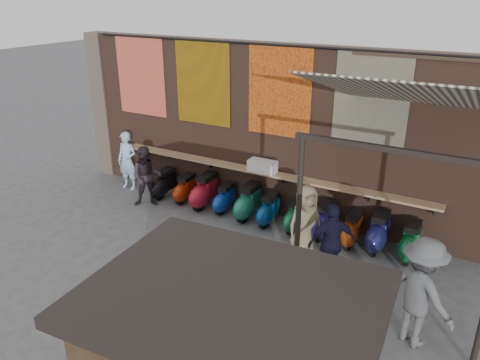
{
  "coord_description": "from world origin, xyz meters",
  "views": [
    {
      "loc": [
        4.53,
        -6.81,
        5.11
      ],
      "look_at": [
        0.03,
        1.2,
        1.31
      ],
      "focal_mm": 35.0,
      "sensor_mm": 36.0,
      "label": 1
    }
  ],
  "objects": [
    {
      "name": "ground",
      "position": [
        0.0,
        0.0,
        0.0
      ],
      "size": [
        70.0,
        70.0,
        0.0
      ],
      "primitive_type": "plane",
      "color": "#474749",
      "rests_on": "ground"
    },
    {
      "name": "brick_wall",
      "position": [
        0.0,
        2.7,
        2.0
      ],
      "size": [
        10.0,
        0.4,
        4.0
      ],
      "primitive_type": "cube",
      "color": "brown",
      "rests_on": "ground"
    },
    {
      "name": "pier_left",
      "position": [
        -5.2,
        2.7,
        2.0
      ],
      "size": [
        0.5,
        0.5,
        4.0
      ],
      "primitive_type": "cube",
      "color": "#4C4238",
      "rests_on": "ground"
    },
    {
      "name": "eating_counter",
      "position": [
        0.0,
        2.33,
        1.1
      ],
      "size": [
        8.0,
        0.32,
        0.05
      ],
      "primitive_type": "cube",
      "color": "#9E7A51",
      "rests_on": "brick_wall"
    },
    {
      "name": "shelf_box",
      "position": [
        0.01,
        2.3,
        1.26
      ],
      "size": [
        0.65,
        0.33,
        0.27
      ],
      "primitive_type": "cube",
      "color": "white",
      "rests_on": "eating_counter"
    },
    {
      "name": "tapestry_redgold",
      "position": [
        -3.6,
        2.48,
        3.0
      ],
      "size": [
        1.5,
        0.02,
        2.0
      ],
      "primitive_type": "cube",
      "color": "#9F173B",
      "rests_on": "brick_wall"
    },
    {
      "name": "tapestry_sun",
      "position": [
        -1.7,
        2.48,
        3.0
      ],
      "size": [
        1.5,
        0.02,
        2.0
      ],
      "primitive_type": "cube",
      "color": "#CB890B",
      "rests_on": "brick_wall"
    },
    {
      "name": "tapestry_orange",
      "position": [
        0.3,
        2.48,
        3.0
      ],
      "size": [
        1.5,
        0.02,
        2.0
      ],
      "primitive_type": "cube",
      "color": "#CA5919",
      "rests_on": "brick_wall"
    },
    {
      "name": "tapestry_multi",
      "position": [
        2.3,
        2.48,
        3.0
      ],
      "size": [
        1.5,
        0.02,
        2.0
      ],
      "primitive_type": "cube",
      "color": "#205D77",
      "rests_on": "brick_wall"
    },
    {
      "name": "hang_rail",
      "position": [
        0.0,
        2.47,
        3.98
      ],
      "size": [
        9.5,
        0.06,
        0.06
      ],
      "primitive_type": "cylinder",
      "rotation": [
        0.0,
        1.57,
        0.0
      ],
      "color": "black",
      "rests_on": "brick_wall"
    },
    {
      "name": "scooter_stool_0",
      "position": [
        -2.68,
        2.02,
        0.37
      ],
      "size": [
        0.35,
        0.78,
        0.74
      ],
      "primitive_type": null,
      "color": "black",
      "rests_on": "ground"
    },
    {
      "name": "scooter_stool_1",
      "position": [
        -2.04,
        2.05,
        0.34
      ],
      "size": [
        0.32,
        0.72,
        0.68
      ],
      "primitive_type": null,
      "color": "maroon",
      "rests_on": "ground"
    },
    {
      "name": "scooter_stool_2",
      "position": [
        -1.42,
        2.01,
        0.42
      ],
      "size": [
        0.4,
        0.89,
        0.84
      ],
      "primitive_type": null,
      "color": "#A71626",
      "rests_on": "ground"
    },
    {
      "name": "scooter_stool_3",
      "position": [
        -0.85,
        2.03,
        0.34
      ],
      "size": [
        0.32,
        0.72,
        0.68
      ],
      "primitive_type": null,
      "color": "#0E349A",
      "rests_on": "ground"
    },
    {
      "name": "scooter_stool_4",
      "position": [
        -0.18,
        2.0,
        0.41
      ],
      "size": [
        0.39,
        0.87,
        0.82
      ],
      "primitive_type": null,
      "color": "#1A6B52",
      "rests_on": "ground"
    },
    {
      "name": "scooter_stool_5",
      "position": [
        0.37,
        1.96,
        0.35
      ],
      "size": [
        0.34,
        0.75,
        0.71
      ],
      "primitive_type": null,
      "color": "navy",
      "rests_on": "ground"
    },
    {
      "name": "scooter_stool_6",
      "position": [
        1.04,
        1.99,
        0.37
      ],
      "size": [
        0.35,
        0.78,
        0.74
      ],
      "primitive_type": null,
      "color": "#11552F",
      "rests_on": "ground"
    },
    {
      "name": "scooter_stool_7",
      "position": [
        1.68,
        2.03,
        0.39
      ],
      "size": [
        0.37,
        0.82,
        0.78
      ],
      "primitive_type": null,
      "color": "#1A1347",
      "rests_on": "ground"
    },
    {
      "name": "scooter_stool_8",
      "position": [
        2.32,
        1.97,
        0.36
      ],
      "size": [
        0.34,
        0.75,
        0.72
      ],
      "primitive_type": null,
      "color": "#8F340D",
      "rests_on": "ground"
    },
    {
      "name": "scooter_stool_9",
      "position": [
        2.86,
        2.03,
        0.41
      ],
      "size": [
        0.39,
        0.86,
        0.81
      ],
      "primitive_type": null,
      "color": "#171B53",
      "rests_on": "ground"
    },
    {
      "name": "scooter_stool_10",
      "position": [
        3.51,
        1.99,
        0.38
      ],
      "size": [
        0.36,
        0.81,
        0.77
      ],
      "primitive_type": null,
      "color": "#0B5327",
      "rests_on": "ground"
    },
    {
      "name": "diner_left",
      "position": [
        -3.89,
        2.0,
        0.79
      ],
      "size": [
        0.6,
        0.41,
        1.58
      ],
      "primitive_type": "imported",
      "rotation": [
        0.0,
        0.0,
        0.05
      ],
      "color": "#9DC3E5",
      "rests_on": "ground"
    },
    {
      "name": "diner_right",
      "position": [
        -2.73,
        1.4,
        0.77
      ],
      "size": [
        0.94,
        0.89,
        1.54
      ],
      "primitive_type": "imported",
      "rotation": [
        0.0,
        0.0,
        0.55
      ],
      "color": "#2A2129",
      "rests_on": "ground"
    },
    {
      "name": "shopper_navy",
      "position": [
        2.34,
        0.53,
        0.78
      ],
      "size": [
        0.93,
        0.89,
        1.55
      ],
      "primitive_type": "imported",
      "rotation": [
        0.0,
        0.0,
        3.86
      ],
      "color": "black",
      "rests_on": "ground"
    },
    {
      "name": "shopper_grey",
      "position": [
        4.04,
        -0.46,
        0.9
      ],
      "size": [
        1.34,
        1.14,
        1.8
      ],
      "primitive_type": "imported",
      "rotation": [
        0.0,
        0.0,
        2.64
      ],
      "color": "#55575A",
      "rests_on": "ground"
    },
    {
      "name": "shopper_tan",
      "position": [
        1.64,
        0.96,
        0.8
      ],
      "size": [
        0.85,
        0.93,
        1.6
      ],
      "primitive_type": "imported",
      "rotation": [
        0.0,
        0.0,
        1.01
      ],
      "color": "#7D714F",
      "rests_on": "ground"
    },
    {
      "name": "stall_roof",
      "position": [
        2.8,
        -3.88,
        2.57
      ],
      "size": [
        2.72,
        2.16,
        0.12
      ],
      "primitive_type": "cube",
      "rotation": [
        0.0,
        0.0,
        0.06
      ],
      "color": "black",
      "rests_on": "market_stall"
    },
    {
      "name": "stall_sign",
      "position": [
        2.75,
        -2.98,
        1.82
      ],
      "size": [
        1.2,
        0.11,
        0.5
      ],
      "primitive_type": "cube",
      "rotation": [
        0.0,
        0.0,
        0.06
      ],
      "color": "gold",
      "rests_on": "market_stall"
    },
    {
      "name": "awning_canvas",
      "position": [
        3.5,
        0.9,
        3.55
      ],
      "size": [
        3.2,
        3.28,
        0.97
      ],
      "primitive_type": "cube",
      "rotation": [
        -0.28,
        0.0,
        0.0
      ],
      "color": "beige",
      "rests_on": "brick_wall"
    },
    {
      "name": "awning_ledger",
      "position": [
        3.5,
        2.49,
        3.95
      ],
      "size": [
        3.3,
        0.08,
        0.12
      ],
      "primitive_type": "cube",
      "color": "#33261C",
      "rests_on": "brick_wall"
    },
    {
      "name": "awning_header",
      "position": [
        3.5,
        -0.6,
        3.08
      ],
      "size": [
        3.0,
        0.08,
        0.08
      ],
      "primitive_type": "cube",
      "color": "black",
      "rests_on": "awning_post_left"
    },
    {
      "name": "awning_post_left",
      "position": [
        2.1,
        -0.6,
        1.55
      ],
      "size": [
        0.09,
        0.09,
        3.1
      ],
      "primitive_type": "cylinder",
      "color": "black",
      "rests_on": "ground"
    }
  ]
}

